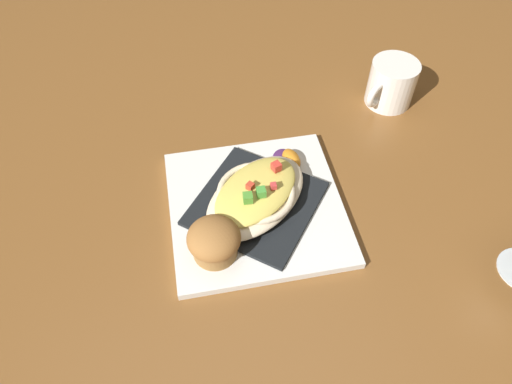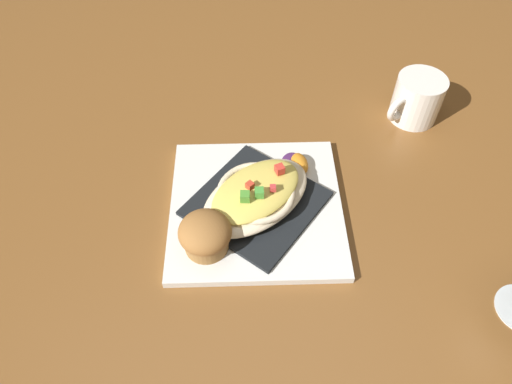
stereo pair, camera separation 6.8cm
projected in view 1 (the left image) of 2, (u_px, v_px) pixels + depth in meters
The scene contains 7 objects.
ground_plane at pixel (256, 209), 0.72m from camera, with size 2.60×2.60×0.00m, color brown.
square_plate at pixel (256, 207), 0.71m from camera, with size 0.26×0.26×0.01m, color white.
folded_napkin at pixel (256, 203), 0.71m from camera, with size 0.17×0.17×0.01m, color black.
gratin_dish at pixel (256, 194), 0.69m from camera, with size 0.21×0.18×0.05m.
muffin at pixel (214, 241), 0.63m from camera, with size 0.07×0.07×0.06m.
orange_garnish at pixel (289, 159), 0.76m from camera, with size 0.05×0.06×0.02m.
coffee_mug at pixel (390, 86), 0.85m from camera, with size 0.11×0.08×0.08m.
Camera 1 is at (-0.18, -0.39, 0.58)m, focal length 32.92 mm.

